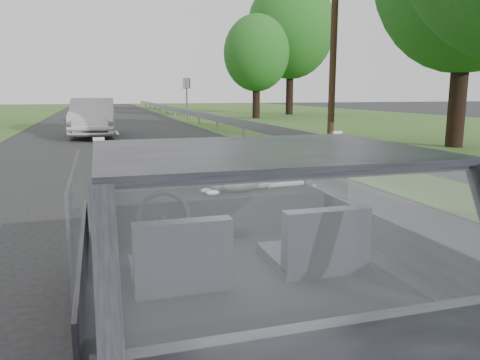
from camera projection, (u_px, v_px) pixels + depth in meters
subject_car at (237, 256)px, 2.89m from camera, size 1.80×4.00×1.45m
dashboard at (213, 212)px, 3.45m from camera, size 1.58×0.45×0.30m
driver_seat at (180, 254)px, 2.47m from camera, size 0.50×0.72×0.42m
passenger_seat at (317, 240)px, 2.70m from camera, size 0.50×0.72×0.42m
steering_wheel at (164, 217)px, 3.05m from camera, size 0.36×0.36×0.04m
cat at (241, 179)px, 3.44m from camera, size 0.68×0.33×0.29m
guardrail at (281, 132)px, 13.55m from camera, size 0.05×90.00×0.32m
other_car at (93, 117)px, 18.27m from camera, size 1.97×4.60×1.49m
highway_sign at (187, 99)px, 28.83m from camera, size 0.35×1.01×2.54m
utility_pole at (334, 33)px, 16.80m from camera, size 0.26×0.26×7.59m
tree_1 at (465, 8)px, 14.06m from camera, size 5.62×5.62×8.42m
tree_2 at (256, 68)px, 30.42m from camera, size 5.32×5.32×6.46m
tree_3 at (290, 49)px, 35.32m from camera, size 7.13×7.13×9.91m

